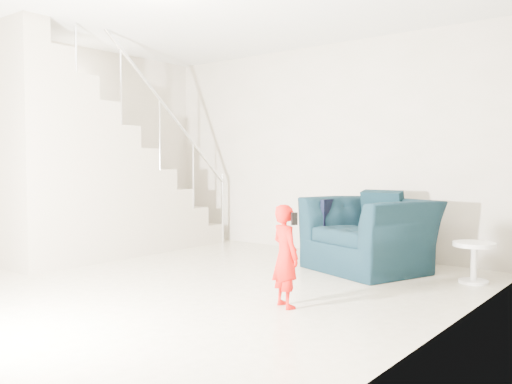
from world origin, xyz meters
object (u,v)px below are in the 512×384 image
(armchair, at_px, (370,235))
(side_table, at_px, (474,256))
(staircase, at_px, (87,181))
(toddler, at_px, (285,256))

(armchair, height_order, side_table, armchair)
(staircase, bearing_deg, armchair, 23.77)
(side_table, bearing_deg, armchair, -177.04)
(armchair, xyz_separation_m, staircase, (-3.14, -1.38, 0.56))
(side_table, height_order, staircase, staircase)
(toddler, height_order, staircase, staircase)
(toddler, distance_m, staircase, 3.35)
(toddler, bearing_deg, staircase, 17.51)
(armchair, xyz_separation_m, side_table, (1.08, 0.06, -0.12))
(armchair, xyz_separation_m, toddler, (0.15, -1.79, 0.02))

